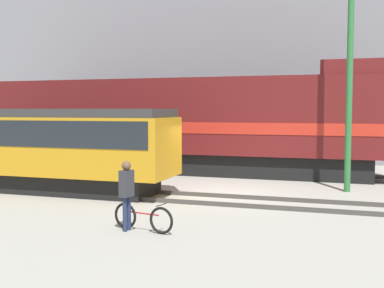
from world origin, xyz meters
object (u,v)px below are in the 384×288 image
object	(u,v)px
freight_locomotive	(173,124)
streetcar	(23,144)
bicycle	(143,218)
person	(127,188)
utility_pole_left	(350,66)

from	to	relation	value
freight_locomotive	streetcar	world-z (taller)	freight_locomotive
bicycle	person	xyz separation A→B (m)	(-0.41, -0.07, 0.73)
freight_locomotive	bicycle	bearing A→B (deg)	-73.35
streetcar	utility_pole_left	size ratio (longest dim) A/B	1.28
streetcar	freight_locomotive	bearing A→B (deg)	62.03
freight_locomotive	streetcar	size ratio (longest dim) A/B	1.71
streetcar	utility_pole_left	distance (m)	12.38
bicycle	utility_pole_left	world-z (taller)	utility_pole_left
freight_locomotive	streetcar	bearing A→B (deg)	-117.97
streetcar	person	distance (m)	7.76
bicycle	utility_pole_left	bearing A→B (deg)	57.88
freight_locomotive	bicycle	distance (m)	11.58
freight_locomotive	bicycle	xyz separation A→B (m)	(3.27, -10.93, -2.00)
bicycle	person	world-z (taller)	person
freight_locomotive	streetcar	distance (m)	7.55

